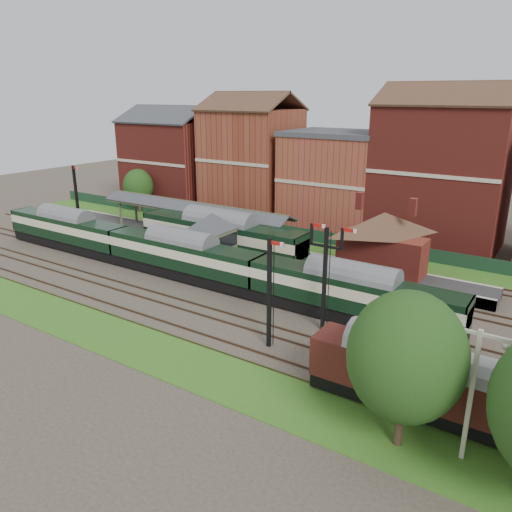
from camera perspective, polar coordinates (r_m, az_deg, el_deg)
The scene contains 20 objects.
ground at distance 46.45m, azimuth -4.44°, elevation -3.53°, with size 160.00×160.00×0.00m, color #473D33.
grass_back at distance 59.15m, azimuth 5.07°, elevation 1.29°, with size 90.00×4.50×0.06m, color #2D6619.
grass_front at distance 38.55m, azimuth -15.52°, elevation -8.89°, with size 90.00×5.00×0.06m, color #2D6619.
fence at distance 60.65m, azimuth 5.99°, elevation 2.40°, with size 90.00×0.12×1.50m, color #193823.
platform at distance 56.48m, azimuth -2.43°, elevation 1.03°, with size 55.00×3.40×1.00m, color #2D2D2D.
signal_box at distance 49.59m, azimuth -4.98°, elevation 1.77°, with size 5.40×5.40×6.00m.
brick_hut at distance 45.91m, azimuth 2.97°, elevation -2.17°, with size 3.20×2.64×2.94m.
station_building at distance 47.94m, azimuth 14.25°, elevation 1.65°, with size 8.10×8.10×5.90m.
canopy at distance 59.05m, azimuth -7.24°, elevation 5.76°, with size 26.00×3.89×4.08m.
semaphore_bracket at distance 36.87m, azimuth 7.93°, elevation -1.83°, with size 3.60×0.25×8.18m.
semaphore_platform_end at distance 71.68m, azimuth -19.88°, elevation 6.66°, with size 1.23×0.25×8.00m.
semaphore_siding at distance 34.24m, azimuth 1.55°, elevation -4.11°, with size 1.23×0.25×8.00m.
yard_lamp at distance 26.15m, azimuth 23.46°, elevation -13.68°, with size 2.60×0.22×7.00m.
town_backdrop at distance 65.56m, azimuth 8.91°, elevation 9.06°, with size 69.00×10.00×16.00m.
dmu_train at distance 48.19m, azimuth -8.42°, elevation 0.09°, with size 51.97×2.73×3.99m.
platform_railcar at distance 53.08m, azimuth -4.06°, elevation 2.28°, with size 19.70×3.10×4.54m.
goods_van_a at distance 29.32m, azimuth 24.47°, elevation -14.93°, with size 5.51×2.39×3.34m.
goods_van_b at distance 30.42m, azimuth 12.45°, elevation -11.94°, with size 6.07×2.63×3.68m.
tree_far at distance 25.46m, azimuth 16.80°, elevation -10.98°, with size 5.74×5.74×8.37m.
tree_back at distance 76.65m, azimuth -13.30°, elevation 7.76°, with size 4.44×4.44×6.49m.
Camera 1 is at (26.69, -33.95, 17.13)m, focal length 35.00 mm.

